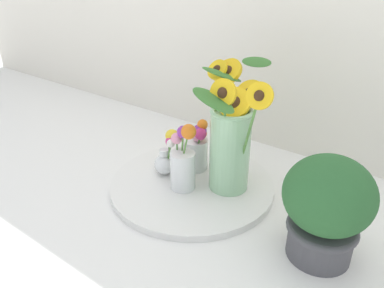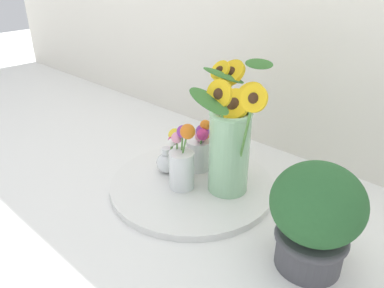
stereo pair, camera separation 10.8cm
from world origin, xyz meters
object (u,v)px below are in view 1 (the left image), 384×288
(mason_jar_sunflowers, at_px, (230,138))
(vase_small_center, at_px, (183,163))
(vase_bulb_right, at_px, (166,156))
(potted_plant, at_px, (327,206))
(vase_small_back, at_px, (197,148))
(serving_tray, at_px, (192,185))

(mason_jar_sunflowers, distance_m, vase_small_center, 0.15)
(mason_jar_sunflowers, height_order, vase_small_center, mason_jar_sunflowers)
(vase_bulb_right, height_order, potted_plant, potted_plant)
(vase_small_back, bearing_deg, potted_plant, -16.19)
(vase_small_center, distance_m, vase_small_back, 0.12)
(potted_plant, bearing_deg, mason_jar_sunflowers, 161.94)
(vase_bulb_right, bearing_deg, serving_tray, 1.34)
(mason_jar_sunflowers, distance_m, vase_bulb_right, 0.23)
(serving_tray, xyz_separation_m, vase_bulb_right, (-0.10, -0.00, 0.07))
(vase_small_center, distance_m, potted_plant, 0.42)
(vase_small_center, bearing_deg, vase_bulb_right, 159.63)
(vase_bulb_right, bearing_deg, potted_plant, -5.85)
(vase_small_center, xyz_separation_m, vase_small_back, (-0.03, 0.11, -0.01))
(vase_small_center, height_order, vase_bulb_right, vase_small_center)
(mason_jar_sunflowers, bearing_deg, serving_tray, -154.53)
(serving_tray, height_order, vase_small_back, vase_small_back)
(mason_jar_sunflowers, relative_size, potted_plant, 1.44)
(serving_tray, distance_m, vase_bulb_right, 0.12)
(vase_bulb_right, relative_size, vase_small_back, 0.81)
(serving_tray, relative_size, vase_bulb_right, 3.56)
(mason_jar_sunflowers, distance_m, vase_small_back, 0.16)
(serving_tray, relative_size, mason_jar_sunflowers, 1.33)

